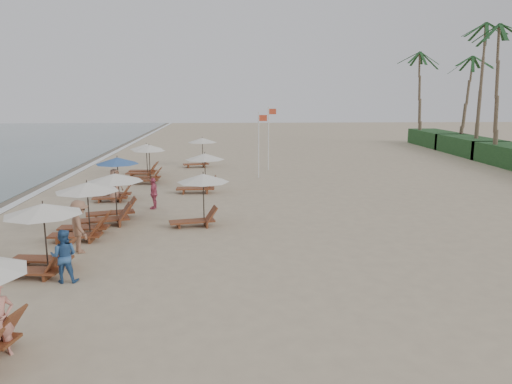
{
  "coord_description": "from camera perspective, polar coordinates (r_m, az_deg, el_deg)",
  "views": [
    {
      "loc": [
        -0.15,
        -14.4,
        5.6
      ],
      "look_at": [
        1.0,
        6.74,
        1.3
      ],
      "focal_mm": 34.3,
      "sensor_mm": 36.0,
      "label": 1
    }
  ],
  "objects": [
    {
      "name": "ground",
      "position": [
        15.45,
        -2.38,
        -9.78
      ],
      "size": [
        160.0,
        160.0,
        0.0
      ],
      "primitive_type": "plane",
      "color": "tan",
      "rests_on": "ground"
    },
    {
      "name": "foam_line",
      "position": [
        27.36,
        -26.86,
        -1.56
      ],
      "size": [
        0.5,
        140.0,
        0.02
      ],
      "primitive_type": "cube",
      "color": "white",
      "rests_on": "ground"
    },
    {
      "name": "lounger_station_1",
      "position": [
        16.82,
        -24.05,
        -4.8
      ],
      "size": [
        2.67,
        2.4,
        2.24
      ],
      "color": "brown",
      "rests_on": "ground"
    },
    {
      "name": "lounger_station_2",
      "position": [
        20.22,
        -19.56,
        -1.89
      ],
      "size": [
        2.68,
        2.44,
        2.21
      ],
      "color": "brown",
      "rests_on": "ground"
    },
    {
      "name": "lounger_station_3",
      "position": [
        22.29,
        -16.67,
        -0.71
      ],
      "size": [
        2.86,
        2.56,
        2.18
      ],
      "color": "brown",
      "rests_on": "ground"
    },
    {
      "name": "lounger_station_4",
      "position": [
        26.86,
        -16.17,
        1.65
      ],
      "size": [
        2.47,
        2.26,
        2.29
      ],
      "color": "brown",
      "rests_on": "ground"
    },
    {
      "name": "lounger_station_5",
      "position": [
        31.74,
        -12.71,
        3.09
      ],
      "size": [
        2.46,
        2.08,
        2.37
      ],
      "color": "brown",
      "rests_on": "ground"
    },
    {
      "name": "lounger_station_6",
      "position": [
        34.45,
        -12.97,
        3.7
      ],
      "size": [
        2.58,
        2.28,
        2.19
      ],
      "color": "brown",
      "rests_on": "ground"
    },
    {
      "name": "inland_station_0",
      "position": [
        20.91,
        -6.7,
        -0.19
      ],
      "size": [
        2.68,
        2.24,
        2.22
      ],
      "color": "brown",
      "rests_on": "ground"
    },
    {
      "name": "inland_station_1",
      "position": [
        27.96,
        -6.53,
        2.52
      ],
      "size": [
        2.83,
        2.24,
        2.22
      ],
      "color": "brown",
      "rests_on": "ground"
    },
    {
      "name": "inland_station_2",
      "position": [
        37.8,
        -6.59,
        4.98
      ],
      "size": [
        2.72,
        2.24,
        2.22
      ],
      "color": "brown",
      "rests_on": "ground"
    },
    {
      "name": "beachgoer_mid_a",
      "position": [
        15.82,
        -21.5,
        -6.95
      ],
      "size": [
        0.81,
        0.64,
        1.63
      ],
      "primitive_type": "imported",
      "rotation": [
        0.0,
        0.0,
        3.17
      ],
      "color": "#2D5487",
      "rests_on": "ground"
    },
    {
      "name": "beachgoer_mid_b",
      "position": [
        18.45,
        -19.89,
        -3.81
      ],
      "size": [
        1.24,
        1.42,
        1.9
      ],
      "primitive_type": "imported",
      "rotation": [
        0.0,
        0.0,
        2.12
      ],
      "color": "#8B5F47",
      "rests_on": "ground"
    },
    {
      "name": "beachgoer_far_a",
      "position": [
        24.46,
        -11.83,
        -0.15
      ],
      "size": [
        0.48,
        0.95,
        1.55
      ],
      "primitive_type": "imported",
      "rotation": [
        0.0,
        0.0,
        4.59
      ],
      "color": "#BC4B65",
      "rests_on": "ground"
    },
    {
      "name": "beachgoer_far_b",
      "position": [
        26.52,
        -16.11,
        0.75
      ],
      "size": [
        0.96,
        1.01,
        1.74
      ],
      "primitive_type": "imported",
      "rotation": [
        0.0,
        0.0,
        0.9
      ],
      "color": "tan",
      "rests_on": "ground"
    },
    {
      "name": "flag_pole_near",
      "position": [
        32.5,
        0.37,
        5.89
      ],
      "size": [
        0.59,
        0.08,
        4.39
      ],
      "color": "silver",
      "rests_on": "ground"
    },
    {
      "name": "flag_pole_far",
      "position": [
        35.9,
        1.51,
        6.66
      ],
      "size": [
        0.6,
        0.08,
        4.68
      ],
      "color": "silver",
      "rests_on": "ground"
    }
  ]
}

